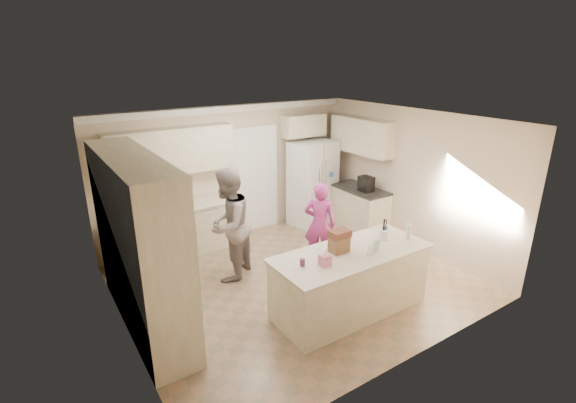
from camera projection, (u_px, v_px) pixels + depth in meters
floor at (295, 281)px, 6.82m from camera, size 5.20×4.60×0.02m
ceiling at (296, 120)px, 5.94m from camera, size 5.20×4.60×0.02m
wall_back at (229, 172)px, 8.20m from camera, size 5.20×0.02×2.60m
wall_front at (414, 266)px, 4.56m from camera, size 5.20×0.02×2.60m
wall_left at (117, 247)px, 5.03m from camera, size 0.02×4.60×2.60m
wall_right at (411, 179)px, 7.73m from camera, size 0.02×4.60×2.60m
crown_back at (227, 109)px, 7.75m from camera, size 5.20×0.08×0.12m
pantry_bank at (140, 244)px, 5.39m from camera, size 0.60×2.60×2.35m
back_base_cab at (182, 231)px, 7.65m from camera, size 2.20×0.60×0.88m
back_countertop at (180, 207)px, 7.48m from camera, size 2.24×0.63×0.04m
back_upper_cab at (172, 151)px, 7.26m from camera, size 2.20×0.35×0.80m
doorway_opening at (255, 180)px, 8.54m from camera, size 0.90×0.06×2.10m
doorway_casing at (255, 181)px, 8.52m from camera, size 1.02×0.03×2.22m
wall_frame_upper at (230, 160)px, 8.09m from camera, size 0.15×0.02×0.20m
wall_frame_lower at (231, 174)px, 8.18m from camera, size 0.15×0.02×0.20m
refrigerator at (313, 183)px, 8.87m from camera, size 1.02×0.86×1.80m
fridge_seam at (323, 188)px, 8.59m from camera, size 0.02×0.02×1.78m
fridge_dispenser at (315, 178)px, 8.38m from camera, size 0.22×0.03×0.35m
fridge_handle_l at (322, 181)px, 8.50m from camera, size 0.02×0.02×0.85m
fridge_handle_r at (325, 180)px, 8.55m from camera, size 0.02×0.02×0.85m
over_fridge_cab at (303, 125)px, 8.64m from camera, size 0.95×0.35×0.45m
right_base_cab at (359, 210)px, 8.65m from camera, size 0.60×1.20×0.88m
right_countertop at (360, 189)px, 8.49m from camera, size 0.63×1.24×0.04m
right_upper_cab at (361, 136)px, 8.37m from camera, size 0.35×1.50×0.70m
coffee_maker at (366, 184)px, 8.25m from camera, size 0.22×0.28×0.30m
island_base at (350, 282)px, 5.91m from camera, size 2.20×0.90×0.88m
island_top at (352, 253)px, 5.75m from camera, size 2.28×0.96×0.05m
utensil_crock at (383, 235)px, 6.09m from camera, size 0.13×0.13×0.15m
tissue_box at (325, 260)px, 5.36m from camera, size 0.13×0.13×0.14m
tissue_plume at (325, 252)px, 5.32m from camera, size 0.08×0.08×0.08m
dollhouse_body at (339, 244)px, 5.71m from camera, size 0.26×0.18×0.22m
dollhouse_roof at (340, 234)px, 5.65m from camera, size 0.28×0.20×0.10m
jam_jar at (302, 262)px, 5.35m from camera, size 0.07×0.07×0.09m
greeting_card_a at (370, 249)px, 5.64m from camera, size 0.12×0.06×0.16m
greeting_card_b at (376, 245)px, 5.75m from camera, size 0.12×0.05×0.16m
water_bottle at (408, 232)px, 6.08m from camera, size 0.07×0.07×0.24m
shaker_salt at (383, 230)px, 6.33m from camera, size 0.05×0.05×0.09m
shaker_pepper at (386, 229)px, 6.36m from camera, size 0.05×0.05×0.09m
teen_boy at (228, 225)px, 6.64m from camera, size 1.14×1.11×1.85m
teen_girl at (320, 224)px, 7.13m from camera, size 0.64×0.64×1.50m
fridge_magnets at (323, 188)px, 8.58m from camera, size 0.76×0.02×1.44m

